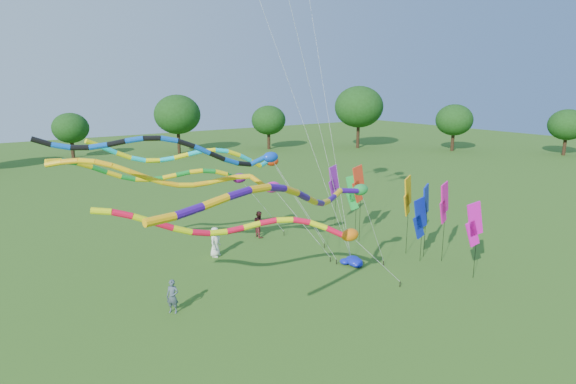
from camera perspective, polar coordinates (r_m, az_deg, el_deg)
ground at (r=24.71m, az=9.32°, el=-12.12°), size 160.00×160.00×0.00m
tree_ring at (r=21.01m, az=21.66°, el=-2.45°), size 119.13×119.38×9.31m
tube_kite_red at (r=22.46m, az=-2.76°, el=-4.26°), size 13.63×4.42×5.94m
tube_kite_orange at (r=26.11m, az=-10.76°, el=1.54°), size 13.65×5.43×7.27m
tube_kite_purple at (r=19.36m, az=2.74°, el=-0.41°), size 15.29×6.26×7.79m
tube_kite_blue at (r=23.55m, az=-11.11°, el=4.72°), size 14.46×3.15×8.61m
tube_kite_cyan at (r=25.61m, az=-8.76°, el=4.04°), size 13.47×1.38×8.30m
tube_kite_green at (r=29.09m, az=-12.77°, el=2.06°), size 14.04×1.54×7.13m
banner_pole_magenta_b at (r=28.98m, az=18.02°, el=-1.26°), size 1.14×0.37×4.86m
banner_pole_magenta_a at (r=27.17m, az=21.19°, el=-3.60°), size 1.14×0.38×4.32m
banner_pole_violet at (r=34.90m, az=5.44°, el=1.19°), size 1.16×0.29×4.57m
banner_pole_red at (r=31.43m, az=8.34°, el=0.93°), size 1.16×0.14×5.19m
banner_pole_blue_a at (r=28.88m, az=15.36°, el=-3.02°), size 1.16×0.10×3.93m
banner_pole_blue_b at (r=29.41m, az=16.00°, el=-1.47°), size 1.09×0.54×4.58m
banner_pole_green at (r=33.15m, az=7.72°, el=-0.09°), size 1.10×0.54×4.24m
banner_pole_orange at (r=29.64m, az=13.99°, el=-0.48°), size 1.11×0.48×4.97m
blue_nylon_heap at (r=28.09m, az=6.92°, el=-8.37°), size 1.20×1.55×0.50m
person_a at (r=29.58m, az=-8.64°, el=-5.87°), size 1.07×1.02×1.85m
person_b at (r=23.14m, az=-13.53°, el=-11.95°), size 0.68×0.68×1.60m
person_c at (r=32.92m, az=-3.45°, el=-3.81°), size 0.72×0.91×1.82m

